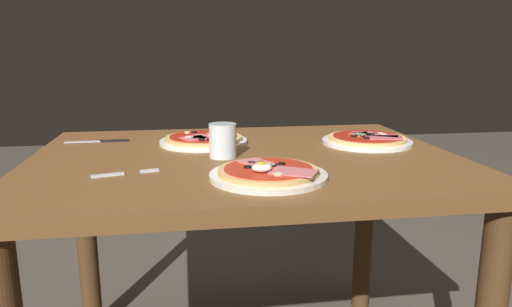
# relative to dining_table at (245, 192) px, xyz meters

# --- Properties ---
(dining_table) EXTENTS (1.17, 0.89, 0.74)m
(dining_table) POSITION_rel_dining_table_xyz_m (0.00, 0.00, 0.00)
(dining_table) COLOR brown
(dining_table) RESTS_ON ground
(pizza_foreground) EXTENTS (0.27, 0.27, 0.05)m
(pizza_foreground) POSITION_rel_dining_table_xyz_m (0.02, -0.25, 0.12)
(pizza_foreground) COLOR silver
(pizza_foreground) RESTS_ON dining_table
(pizza_across_left) EXTENTS (0.28, 0.28, 0.03)m
(pizza_across_left) POSITION_rel_dining_table_xyz_m (0.40, 0.09, 0.12)
(pizza_across_left) COLOR white
(pizza_across_left) RESTS_ON dining_table
(pizza_across_right) EXTENTS (0.27, 0.27, 0.03)m
(pizza_across_right) POSITION_rel_dining_table_xyz_m (-0.11, 0.17, 0.12)
(pizza_across_right) COLOR white
(pizza_across_right) RESTS_ON dining_table
(water_glass_near) EXTENTS (0.07, 0.07, 0.09)m
(water_glass_near) POSITION_rel_dining_table_xyz_m (-0.06, -0.03, 0.15)
(water_glass_near) COLOR silver
(water_glass_near) RESTS_ON dining_table
(fork) EXTENTS (0.16, 0.05, 0.00)m
(fork) POSITION_rel_dining_table_xyz_m (-0.32, -0.17, 0.11)
(fork) COLOR silver
(fork) RESTS_ON dining_table
(knife) EXTENTS (0.20, 0.02, 0.01)m
(knife) POSITION_rel_dining_table_xyz_m (-0.42, 0.24, 0.12)
(knife) COLOR silver
(knife) RESTS_ON dining_table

